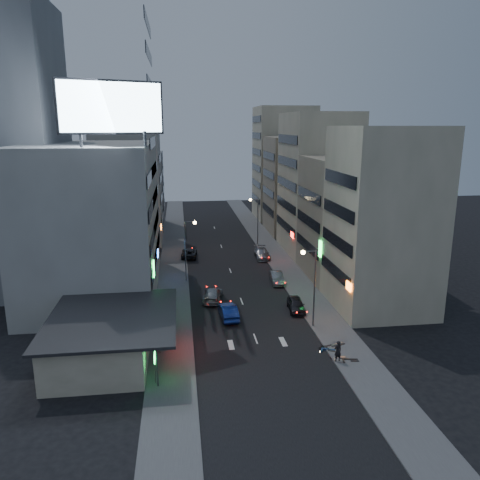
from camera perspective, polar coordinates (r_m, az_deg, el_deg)
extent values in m
plane|color=black|center=(42.64, 2.80, -14.23)|extent=(180.00, 180.00, 0.00)
cube|color=#4C4C4F|center=(69.93, -8.09, -2.96)|extent=(4.00, 120.00, 0.12)
cube|color=#4C4C4F|center=(71.50, 4.84, -2.49)|extent=(4.00, 120.00, 0.12)
cube|color=beige|center=(43.63, -16.47, -11.50)|extent=(8.00, 12.00, 3.60)
cube|color=black|center=(42.70, -15.31, -9.12)|extent=(11.00, 13.00, 0.25)
cube|color=black|center=(42.57, -9.70, -9.84)|extent=(0.12, 4.00, 0.90)
cube|color=#FF1E14|center=(42.56, -9.59, -9.84)|extent=(0.04, 3.70, 0.70)
cube|color=#A7A7A3|center=(58.94, -17.23, 2.38)|extent=(14.00, 24.00, 18.00)
cube|color=gray|center=(63.05, -25.51, 9.72)|extent=(10.00, 14.00, 34.00)
cube|color=beige|center=(53.28, 16.95, 2.33)|extent=(10.00, 11.00, 20.00)
cube|color=gray|center=(64.26, 13.07, 2.63)|extent=(11.00, 12.00, 16.00)
cube|color=beige|center=(75.82, 9.42, 6.75)|extent=(10.00, 14.00, 22.00)
cube|color=#A7A7A3|center=(83.07, -13.47, 6.46)|extent=(11.00, 10.00, 20.00)
cube|color=gray|center=(96.27, -12.93, 5.94)|extent=(12.00, 10.00, 15.00)
cube|color=gray|center=(90.53, 6.93, 6.67)|extent=(11.00, 12.00, 18.00)
cube|color=beige|center=(103.90, 5.33, 9.27)|extent=(12.00, 12.00, 24.00)
cylinder|color=#595B60|center=(47.91, -18.83, 11.55)|extent=(0.30, 0.30, 1.50)
cylinder|color=#595B60|center=(47.14, -11.51, 11.97)|extent=(0.30, 0.30, 1.50)
cube|color=black|center=(47.45, -15.43, 15.34)|extent=(9.52, 3.75, 5.00)
cube|color=#BFE9FF|center=(47.23, -15.37, 15.35)|extent=(9.04, 3.34, 4.60)
cylinder|color=#595B60|center=(47.72, 9.07, -5.86)|extent=(0.16, 0.16, 8.00)
cylinder|color=#595B60|center=(46.38, 8.42, -1.36)|extent=(1.40, 0.10, 0.10)
sphere|color=#FFD88C|center=(46.24, 7.70, -1.51)|extent=(0.44, 0.44, 0.44)
cylinder|color=#595B60|center=(61.12, -6.67, -1.40)|extent=(0.16, 0.16, 8.00)
cylinder|color=#595B60|center=(60.24, -6.11, 2.20)|extent=(1.40, 0.10, 0.10)
sphere|color=#FFD88C|center=(60.27, -5.54, 2.13)|extent=(0.44, 0.44, 0.44)
cylinder|color=#595B60|center=(79.74, 2.19, 2.25)|extent=(0.16, 0.16, 8.00)
cylinder|color=#595B60|center=(78.95, 1.71, 5.01)|extent=(1.40, 0.10, 0.10)
sphere|color=#FFD88C|center=(78.87, 1.28, 4.94)|extent=(0.44, 0.44, 0.44)
imported|color=#26252A|center=(52.68, 6.84, -7.81)|extent=(2.07, 4.37, 1.44)
imported|color=gray|center=(61.41, 4.49, -4.59)|extent=(1.72, 4.42, 1.43)
imported|color=black|center=(73.42, -6.22, -1.58)|extent=(2.65, 5.12, 1.38)
imported|color=gray|center=(72.53, 2.70, -1.65)|extent=(2.24, 5.24, 1.51)
imported|color=navy|center=(50.34, -1.44, -8.69)|extent=(1.96, 4.84, 1.56)
imported|color=gray|center=(55.33, -3.34, -6.66)|extent=(2.93, 5.29, 1.45)
imported|color=black|center=(42.36, 11.84, -13.11)|extent=(0.77, 0.60, 1.89)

